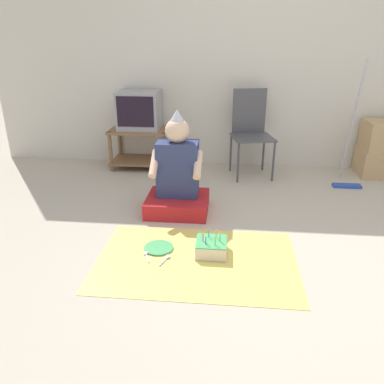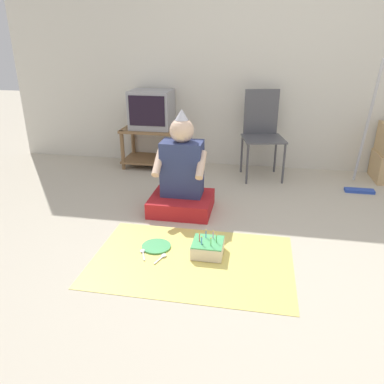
{
  "view_description": "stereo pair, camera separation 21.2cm",
  "coord_description": "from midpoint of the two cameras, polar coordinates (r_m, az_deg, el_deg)",
  "views": [
    {
      "loc": [
        -0.41,
        -2.22,
        1.42
      ],
      "look_at": [
        -0.67,
        0.38,
        0.35
      ],
      "focal_mm": 35.0,
      "sensor_mm": 36.0,
      "label": 1
    },
    {
      "loc": [
        -0.2,
        -2.19,
        1.42
      ],
      "look_at": [
        -0.67,
        0.38,
        0.35
      ],
      "focal_mm": 35.0,
      "sensor_mm": 36.0,
      "label": 2
    }
  ],
  "objects": [
    {
      "name": "plastic_spoon_far",
      "position": [
        2.65,
        -2.18,
        -9.8
      ],
      "size": [
        0.06,
        0.14,
        0.01
      ],
      "color": "white",
      "rests_on": "party_cloth"
    },
    {
      "name": "plastic_spoon_near",
      "position": [
        2.71,
        -5.26,
        -9.14
      ],
      "size": [
        0.07,
        0.14,
        0.01
      ],
      "color": "white",
      "rests_on": "party_cloth"
    },
    {
      "name": "dust_mop",
      "position": [
        4.1,
        26.07,
        5.21
      ],
      "size": [
        0.28,
        0.35,
        1.26
      ],
      "color": "#2D4CB2",
      "rests_on": "ground_plane"
    },
    {
      "name": "folding_chair",
      "position": [
        4.16,
        12.1,
        9.38
      ],
      "size": [
        0.5,
        0.49,
        0.93
      ],
      "color": "#4C4C51",
      "rests_on": "ground_plane"
    },
    {
      "name": "tv_stand",
      "position": [
        4.46,
        -4.62,
        7.35
      ],
      "size": [
        0.68,
        0.44,
        0.46
      ],
      "color": "olive",
      "rests_on": "ground_plane"
    },
    {
      "name": "tv",
      "position": [
        4.38,
        -4.76,
        12.43
      ],
      "size": [
        0.46,
        0.39,
        0.43
      ],
      "color": "#99999E",
      "rests_on": "tv_stand"
    },
    {
      "name": "birthday_cake",
      "position": [
        2.67,
        4.72,
        -8.49
      ],
      "size": [
        0.22,
        0.22,
        0.16
      ],
      "color": "#F4E0C6",
      "rests_on": "party_cloth"
    },
    {
      "name": "person_seated",
      "position": [
        3.25,
        0.3,
        2.05
      ],
      "size": [
        0.53,
        0.47,
        0.89
      ],
      "color": "red",
      "rests_on": "ground_plane"
    },
    {
      "name": "ground_plane",
      "position": [
        2.64,
        15.5,
        -11.2
      ],
      "size": [
        16.0,
        16.0,
        0.0
      ],
      "primitive_type": "plane",
      "color": "#BCB29E"
    },
    {
      "name": "wall_back",
      "position": [
        4.42,
        15.17,
        19.73
      ],
      "size": [
        6.4,
        0.06,
        2.55
      ],
      "color": "beige",
      "rests_on": "ground_plane"
    },
    {
      "name": "paper_plate",
      "position": [
        2.77,
        -3.27,
        -8.28
      ],
      "size": [
        0.21,
        0.21,
        0.01
      ],
      "color": "#4CB266",
      "rests_on": "party_cloth"
    },
    {
      "name": "party_cloth",
      "position": [
        2.63,
        2.32,
        -10.41
      ],
      "size": [
        1.37,
        0.9,
        0.01
      ],
      "color": "#EAD666",
      "rests_on": "ground_plane"
    }
  ]
}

